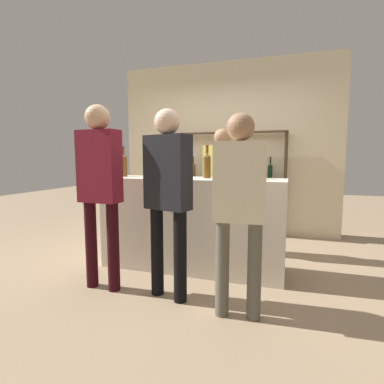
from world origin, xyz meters
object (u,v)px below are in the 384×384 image
(wine_glass, at_px, (251,167))
(counter_bottle_2, at_px, (207,165))
(counter_bottle_1, at_px, (246,165))
(counter_bottle_0, at_px, (151,165))
(customer_center, at_px, (168,188))
(customer_left, at_px, (100,181))
(server_behind_counter, at_px, (222,181))
(customer_right, at_px, (239,199))
(counter_bottle_3, at_px, (124,164))
(counter_bottle_4, at_px, (238,167))

(wine_glass, bearing_deg, counter_bottle_2, 172.57)
(counter_bottle_1, distance_m, counter_bottle_2, 0.43)
(counter_bottle_0, bearing_deg, customer_center, -56.39)
(counter_bottle_1, height_order, customer_left, customer_left)
(counter_bottle_0, bearing_deg, customer_left, -95.50)
(counter_bottle_2, bearing_deg, customer_center, -98.79)
(wine_glass, relative_size, customer_center, 0.10)
(server_behind_counter, bearing_deg, counter_bottle_0, -35.97)
(counter_bottle_0, relative_size, wine_glass, 2.06)
(counter_bottle_1, bearing_deg, customer_right, -85.03)
(counter_bottle_0, xyz_separation_m, wine_glass, (1.20, -0.12, -0.01))
(counter_bottle_3, height_order, server_behind_counter, server_behind_counter)
(counter_bottle_0, distance_m, counter_bottle_1, 1.14)
(counter_bottle_3, xyz_separation_m, customer_left, (0.23, -0.80, -0.13))
(wine_glass, height_order, server_behind_counter, server_behind_counter)
(counter_bottle_0, bearing_deg, counter_bottle_4, -4.20)
(counter_bottle_1, relative_size, counter_bottle_3, 1.01)
(counter_bottle_4, bearing_deg, customer_center, -120.32)
(counter_bottle_0, height_order, counter_bottle_2, counter_bottle_2)
(counter_bottle_4, relative_size, customer_left, 0.19)
(counter_bottle_1, height_order, counter_bottle_4, counter_bottle_1)
(counter_bottle_0, relative_size, counter_bottle_3, 1.00)
(customer_right, bearing_deg, counter_bottle_4, 5.82)
(customer_right, bearing_deg, counter_bottle_1, 0.60)
(counter_bottle_2, relative_size, customer_right, 0.23)
(counter_bottle_1, height_order, server_behind_counter, server_behind_counter)
(counter_bottle_1, relative_size, customer_right, 0.23)
(counter_bottle_4, distance_m, customer_right, 0.98)
(counter_bottle_4, relative_size, customer_center, 0.20)
(customer_left, bearing_deg, customer_center, -85.99)
(counter_bottle_0, height_order, customer_center, customer_center)
(customer_left, height_order, server_behind_counter, customer_left)
(customer_left, distance_m, server_behind_counter, 1.71)
(counter_bottle_4, height_order, server_behind_counter, server_behind_counter)
(counter_bottle_3, relative_size, customer_center, 0.21)
(customer_center, distance_m, customer_right, 0.66)
(counter_bottle_2, xyz_separation_m, customer_right, (0.51, -0.96, -0.23))
(counter_bottle_3, distance_m, customer_right, 1.81)
(counter_bottle_0, xyz_separation_m, counter_bottle_3, (-0.31, -0.09, 0.00))
(counter_bottle_1, xyz_separation_m, customer_center, (-0.55, -0.87, -0.18))
(counter_bottle_0, distance_m, customer_left, 0.91)
(counter_bottle_0, bearing_deg, counter_bottle_1, -0.71)
(counter_bottle_3, bearing_deg, server_behind_counter, 33.68)
(counter_bottle_1, relative_size, counter_bottle_2, 1.00)
(counter_bottle_0, relative_size, customer_center, 0.21)
(counter_bottle_4, bearing_deg, server_behind_counter, 115.22)
(counter_bottle_2, height_order, customer_right, customer_right)
(counter_bottle_4, xyz_separation_m, customer_center, (-0.47, -0.81, -0.17))
(wine_glass, xyz_separation_m, server_behind_counter, (-0.47, 0.73, -0.21))
(counter_bottle_3, xyz_separation_m, customer_right, (1.54, -0.93, -0.23))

